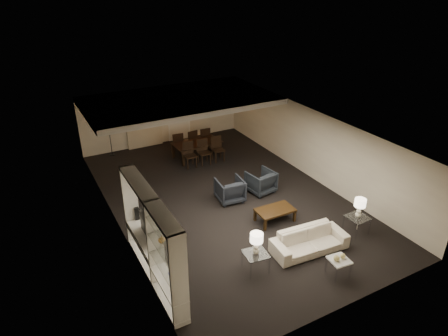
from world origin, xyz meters
name	(u,v)px	position (x,y,z in m)	size (l,w,h in m)	color
floor	(224,198)	(0.00, 0.00, 0.00)	(11.00, 11.00, 0.00)	black
ceiling	(224,127)	(0.00, 0.00, 2.50)	(7.00, 11.00, 0.02)	silver
wall_back	(163,115)	(0.00, 5.50, 1.25)	(7.00, 0.02, 2.50)	#C0B19B
wall_front	(348,264)	(0.00, -5.50, 1.25)	(7.00, 0.02, 2.50)	#C0B19B
wall_left	(115,189)	(-3.50, 0.00, 1.25)	(0.02, 11.00, 2.50)	#C0B19B
wall_right	(311,144)	(3.50, 0.00, 1.25)	(0.02, 11.00, 2.50)	#C0B19B
ceiling_soffit	(180,101)	(0.00, 3.50, 2.40)	(7.00, 4.00, 0.20)	silver
curtains	(143,120)	(-0.90, 5.42, 1.20)	(1.50, 0.12, 2.40)	beige
door	(179,117)	(0.70, 5.47, 1.05)	(0.90, 0.05, 2.10)	silver
painting	(207,101)	(2.10, 5.46, 1.55)	(0.95, 0.04, 0.65)	#142D38
media_unit	(152,239)	(-3.31, -2.60, 1.18)	(0.38, 3.40, 2.35)	white
pendant_light	(188,112)	(0.30, 3.50, 1.92)	(0.52, 0.52, 0.24)	#D8591E
sofa	(309,241)	(0.69, -3.53, 0.30)	(2.07, 0.81, 0.60)	beige
coffee_table	(275,215)	(0.69, -1.93, 0.20)	(1.14, 0.66, 0.41)	black
armchair_left	(230,190)	(0.09, -0.23, 0.38)	(0.82, 0.85, 0.77)	black
armchair_right	(261,182)	(1.29, -0.23, 0.38)	(0.82, 0.85, 0.77)	black
side_table_left	(256,262)	(-1.01, -3.53, 0.27)	(0.57, 0.57, 0.53)	white
side_table_right	(356,225)	(2.39, -3.53, 0.27)	(0.57, 0.57, 0.53)	white
table_lamp_left	(256,244)	(-1.01, -3.53, 0.82)	(0.32, 0.32, 0.59)	beige
table_lamp_right	(359,208)	(2.39, -3.53, 0.82)	(0.32, 0.32, 0.59)	beige
marble_table	(338,267)	(0.69, -4.63, 0.24)	(0.47, 0.47, 0.47)	silver
gold_gourd_a	(337,258)	(0.59, -4.63, 0.55)	(0.15, 0.15, 0.15)	tan
gold_gourd_b	(343,256)	(0.79, -4.63, 0.54)	(0.13, 0.13, 0.13)	#DECB75
television	(144,228)	(-3.28, -1.93, 1.05)	(0.14, 1.05, 0.60)	black
vase_blue	(172,272)	(-3.31, -3.87, 1.15)	(0.17, 0.17, 0.17)	#2841B1
vase_amber	(162,239)	(-3.31, -3.34, 1.64)	(0.15, 0.15, 0.16)	gold
floor_speaker	(138,225)	(-3.20, -0.99, 0.56)	(0.12, 0.12, 1.11)	black
dining_table	(197,150)	(0.56, 3.30, 0.33)	(1.88, 1.05, 0.66)	black
chair_nl	(190,155)	(-0.04, 2.65, 0.49)	(0.46, 0.46, 0.98)	black
chair_nm	(204,152)	(0.56, 2.65, 0.49)	(0.46, 0.46, 0.98)	black
chair_nr	(218,149)	(1.16, 2.65, 0.49)	(0.46, 0.46, 0.98)	black
chair_fl	(177,144)	(-0.04, 3.95, 0.49)	(0.46, 0.46, 0.98)	black
chair_fm	(191,141)	(0.56, 3.95, 0.49)	(0.46, 0.46, 0.98)	black
chair_fr	(204,138)	(1.16, 3.95, 0.49)	(0.46, 0.46, 0.98)	black
floor_lamp	(110,137)	(-2.39, 5.20, 0.77)	(0.22, 0.22, 1.55)	black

